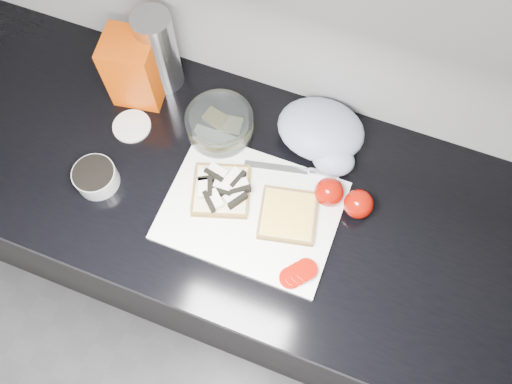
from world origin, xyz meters
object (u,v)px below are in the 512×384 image
glass_bowl (220,125)px  steel_canister (159,51)px  bread_bag (135,69)px  cutting_board (251,210)px

glass_bowl → steel_canister: bearing=153.8°
glass_bowl → bread_bag: bread_bag is taller
glass_bowl → bread_bag: size_ratio=0.87×
glass_bowl → steel_canister: steel_canister is taller
glass_bowl → bread_bag: bearing=170.3°
cutting_board → steel_canister: steel_canister is taller
glass_bowl → bread_bag: (-0.24, 0.04, 0.06)m
cutting_board → bread_bag: size_ratio=2.09×
cutting_board → glass_bowl: size_ratio=2.40×
cutting_board → steel_canister: (-0.35, 0.27, 0.11)m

